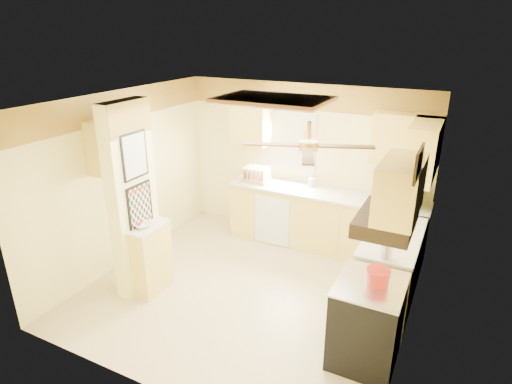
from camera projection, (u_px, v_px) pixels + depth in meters
The scene contains 34 objects.
floor at pixel (248, 290), 5.72m from camera, with size 4.00×4.00×0.00m, color tan.
ceiling at pixel (247, 102), 4.82m from camera, with size 4.00×4.00×0.00m, color white.
wall_back at pixel (303, 163), 6.85m from camera, with size 4.00×4.00×0.00m, color #FFF09B.
wall_front at pixel (146, 280), 3.69m from camera, with size 4.00×4.00×0.00m, color #FFF09B.
wall_left at pixel (124, 180), 6.11m from camera, with size 3.80×3.80×0.00m, color #FFF09B.
wall_right at pixel (418, 237), 4.43m from camera, with size 3.80×3.80×0.00m, color #FFF09B.
wallpaper_border at pixel (305, 97), 6.46m from camera, with size 4.00×0.02×0.40m, color gold.
partition_column at pixel (133, 200), 5.38m from camera, with size 0.20×0.70×2.50m, color #FFF09B.
partition_ledge at pixel (152, 260), 5.58m from camera, with size 0.25×0.55×0.90m, color #FFE46E.
ledge_top at pixel (149, 227), 5.41m from camera, with size 0.28×0.58×0.04m, color silver.
lower_cabinets_back at pixel (324, 221), 6.68m from camera, with size 3.00×0.60×0.90m, color #FFE46E.
lower_cabinets_right at pixel (391, 270), 5.35m from camera, with size 0.60×1.40×0.90m, color #FFE46E.
countertop_back at pixel (325, 193), 6.51m from camera, with size 3.04×0.64×0.04m, color silver.
countertop_right at pixel (394, 236), 5.18m from camera, with size 0.64×1.44×0.04m, color silver.
dishwasher_panel at pixel (272, 221), 6.75m from camera, with size 0.58×0.02×0.80m, color white.
window at pixel (289, 143), 6.84m from camera, with size 0.92×0.02×1.02m.
upper_cab_back_left at pixel (251, 123), 6.85m from camera, with size 0.60×0.35×0.70m, color #FFE46E.
upper_cab_back_right at pixel (406, 139), 5.84m from camera, with size 0.90×0.35×0.70m, color #FFE46E.
upper_cab_right at pixel (423, 150), 5.33m from camera, with size 0.35×1.00×0.70m, color #FFE46E.
upper_cab_left_wall at pixel (116, 144), 5.61m from camera, with size 0.35×0.75×0.70m, color #FFE46E.
upper_cab_over_stove at pixel (400, 188), 3.80m from camera, with size 0.35×0.76×0.52m, color #FFE46E.
stove at pixel (367, 321), 4.40m from camera, with size 0.68×0.77×0.92m.
range_hood at pixel (386, 220), 3.95m from camera, with size 0.50×0.76×0.14m, color black.
poster_menu at pixel (135, 156), 5.11m from camera, with size 0.02×0.42×0.57m.
poster_nashville at pixel (140, 206), 5.35m from camera, with size 0.02×0.42×0.57m.
ceiling_light_panel at pixel (273, 100), 5.21m from camera, with size 1.35×0.95×0.06m.
ceiling_fan at pixel (308, 145), 3.89m from camera, with size 1.15×1.15×0.26m.
vent_grate at pixel (419, 164), 3.31m from camera, with size 0.02×0.40×0.25m, color black.
microwave at pixel (401, 194), 6.00m from camera, with size 0.56×0.38×0.31m, color white.
bowl at pixel (142, 225), 5.36m from camera, with size 0.21×0.21×0.05m, color white.
dutch_oven at pixel (378, 277), 4.21m from camera, with size 0.24×0.24×0.16m.
kettle at pixel (387, 250), 4.61m from camera, with size 0.13×0.13×0.21m.
dish_rack at pixel (256, 176), 6.93m from camera, with size 0.42×0.31×0.24m.
utensil_crock at pixel (312, 182), 6.72m from camera, with size 0.10×0.10×0.20m.
Camera 1 is at (2.27, -4.30, 3.29)m, focal length 30.00 mm.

